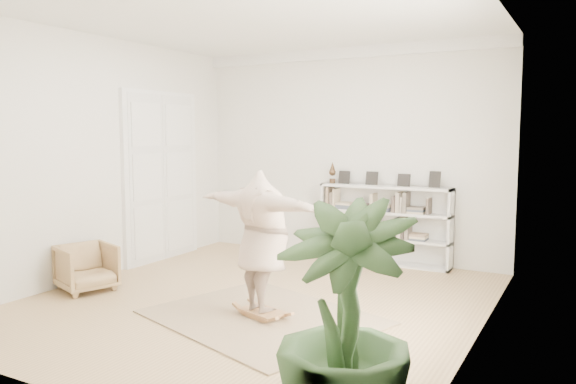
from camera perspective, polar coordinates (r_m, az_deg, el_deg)
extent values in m
plane|color=#A28053|center=(7.41, -3.21, -10.96)|extent=(6.00, 6.00, 0.00)
plane|color=silver|center=(9.77, 6.09, 3.85)|extent=(5.50, 0.00, 5.50)
plane|color=silver|center=(4.83, -22.52, 1.26)|extent=(5.50, 0.00, 5.50)
plane|color=silver|center=(8.87, -18.57, 3.36)|extent=(0.00, 6.00, 6.00)
plane|color=silver|center=(6.10, 19.18, 2.28)|extent=(0.00, 6.00, 6.00)
plane|color=white|center=(7.23, -3.39, 17.47)|extent=(6.00, 6.00, 0.00)
cube|color=white|center=(9.80, 6.07, 13.88)|extent=(5.50, 0.12, 0.18)
cube|color=white|center=(9.79, -12.75, 1.39)|extent=(0.08, 1.78, 2.92)
cube|color=silver|center=(9.48, -14.25, 1.21)|extent=(0.06, 0.78, 2.80)
cube|color=silver|center=(10.08, -11.16, 1.56)|extent=(0.06, 0.78, 2.80)
cube|color=silver|center=(9.83, 3.80, -2.85)|extent=(0.04, 0.35, 1.30)
cube|color=silver|center=(9.15, 16.19, -3.75)|extent=(0.04, 0.35, 1.30)
cube|color=silver|center=(9.58, 10.07, -3.17)|extent=(2.20, 0.04, 1.30)
cube|color=silver|center=(9.56, 9.70, -7.03)|extent=(2.20, 0.35, 0.04)
cube|color=silver|center=(9.47, 9.75, -4.62)|extent=(2.20, 0.35, 0.04)
cube|color=silver|center=(9.40, 9.79, -2.04)|extent=(2.20, 0.35, 0.04)
cube|color=silver|center=(9.36, 9.84, 0.51)|extent=(2.20, 0.35, 0.04)
cube|color=black|center=(9.66, 5.74, 1.57)|extent=(0.18, 0.07, 0.24)
cube|color=black|center=(9.47, 8.52, 1.45)|extent=(0.18, 0.07, 0.24)
cube|color=black|center=(9.30, 11.70, 1.31)|extent=(0.18, 0.07, 0.24)
cube|color=black|center=(9.17, 14.69, 1.17)|extent=(0.18, 0.07, 0.24)
imported|color=tan|center=(8.25, -19.76, -7.23)|extent=(0.90, 0.89, 0.65)
cube|color=tan|center=(6.75, -2.62, -12.59)|extent=(2.99, 2.67, 0.02)
cube|color=olive|center=(6.73, -2.62, -12.03)|extent=(0.61, 0.47, 0.03)
cube|color=olive|center=(6.74, -2.62, -12.34)|extent=(0.37, 0.16, 0.04)
cube|color=olive|center=(6.74, -2.62, -12.34)|extent=(0.37, 0.16, 0.04)
cube|color=olive|center=(6.73, -2.62, -12.03)|extent=(0.22, 0.12, 0.11)
cube|color=olive|center=(6.73, -2.62, -12.03)|extent=(0.22, 0.12, 0.11)
imported|color=#C1A591|center=(6.51, -2.66, -4.66)|extent=(2.09, 1.15, 1.65)
imported|color=#35582C|center=(3.98, 5.70, -13.23)|extent=(1.02, 1.02, 1.71)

